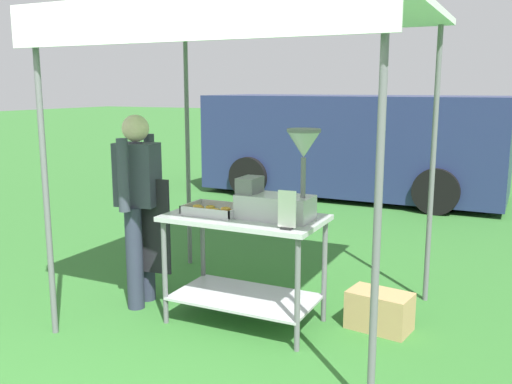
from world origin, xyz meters
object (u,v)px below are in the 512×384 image
Objects in this scene: vendor at (139,200)px; donut_cart at (245,247)px; supply_crate at (379,311)px; van_navy at (355,144)px; stall_canopy at (250,26)px; menu_sign at (287,213)px; donut_tray at (214,211)px; donut_fryer at (280,189)px.

donut_cart is at bearing 2.31° from vendor.
donut_cart is 1.01m from vendor.
supply_crate is 5.58m from van_navy.
stall_canopy is 1.41m from menu_sign.
donut_tray is 0.57m from donut_fryer.
van_navy is at bearing 100.33° from donut_fryer.
donut_fryer reaches higher than supply_crate.
van_navy is at bearing 87.59° from vendor.
van_navy is at bearing 94.94° from donut_tray.
vendor is 0.33× the size of van_navy.
stall_canopy is 1.68m from vendor.
menu_sign is at bearing -133.07° from supply_crate.
donut_cart is 0.63m from menu_sign.
menu_sign is 5.95m from van_navy.
donut_fryer is (0.29, -0.09, -1.18)m from stall_canopy.
donut_cart is 4.41× the size of menu_sign.
vendor is (-1.25, -0.05, -0.19)m from donut_fryer.
vendor is (-0.72, 0.01, 0.02)m from donut_tray.
supply_crate is (0.99, 0.33, -0.47)m from donut_cart.
donut_cart is 0.24× the size of van_navy.
donut_tray reaches higher than supply_crate.
stall_canopy reaches higher than donut_cart.
stall_canopy is 5.19× the size of supply_crate.
donut_tray is at bearing -169.52° from donut_cart.
supply_crate is (1.23, 0.37, -0.74)m from donut_tray.
donut_cart is at bearing 10.48° from donut_tray.
donut_fryer reaches higher than menu_sign.
supply_crate is at bearing 16.89° from donut_tray.
donut_tray reaches higher than donut_cart.
donut_fryer is 5.67m from van_navy.
donut_tray is 0.73m from menu_sign.
stall_canopy is 1.66m from donut_cart.
donut_tray is at bearing -173.74° from donut_fryer.
donut_fryer is 0.42× the size of vendor.
van_navy is at bearing 97.43° from donut_cart.
menu_sign is 0.17× the size of vendor.
vendor is (-0.96, -0.14, -1.36)m from stall_canopy.
stall_canopy is 3.86× the size of donut_fryer.
stall_canopy is at bearing 30.76° from donut_tray.
donut_fryer reaches higher than donut_tray.
donut_cart is 0.56m from donut_fryer.
vendor is at bearing -177.61° from donut_fryer.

